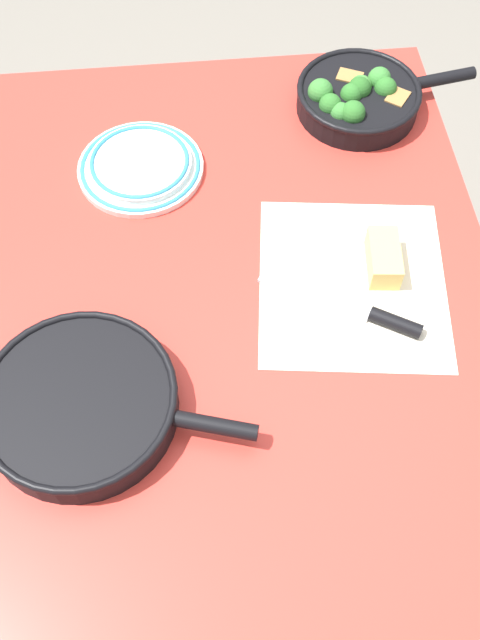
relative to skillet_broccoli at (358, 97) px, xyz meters
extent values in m
plane|color=slate|center=(0.47, -0.28, -0.79)|extent=(14.00, 14.00, 0.00)
cube|color=red|center=(0.47, -0.28, -0.05)|extent=(1.29, 0.87, 0.03)
cylinder|color=#BCBCC1|center=(-0.11, -0.65, -0.42)|extent=(0.05, 0.05, 0.72)
cylinder|color=#BCBCC1|center=(-0.11, 0.10, -0.42)|extent=(0.05, 0.05, 0.72)
cylinder|color=black|center=(0.00, 0.00, -0.01)|extent=(0.23, 0.23, 0.05)
torus|color=black|center=(0.00, 0.00, 0.01)|extent=(0.24, 0.24, 0.01)
cylinder|color=black|center=(-0.03, 0.18, 0.00)|extent=(0.04, 0.13, 0.02)
cylinder|color=#357027|center=(-0.02, -0.01, -0.01)|extent=(0.01, 0.01, 0.02)
sphere|color=#428438|center=(-0.02, -0.01, 0.00)|extent=(0.03, 0.03, 0.03)
cylinder|color=#245B1C|center=(0.06, -0.02, -0.01)|extent=(0.02, 0.02, 0.03)
sphere|color=#2D6B28|center=(0.06, -0.02, 0.02)|extent=(0.05, 0.05, 0.05)
cylinder|color=#245B1C|center=(0.04, -0.06, -0.01)|extent=(0.02, 0.02, 0.02)
sphere|color=#2D6B28|center=(0.04, -0.06, 0.02)|extent=(0.04, 0.04, 0.04)
cylinder|color=#245B1C|center=(0.01, -0.02, -0.01)|extent=(0.01, 0.01, 0.02)
sphere|color=#2D6B28|center=(0.01, -0.02, 0.02)|extent=(0.04, 0.04, 0.04)
cylinder|color=#205218|center=(-0.01, -0.06, -0.01)|extent=(0.01, 0.01, 0.02)
sphere|color=#286023|center=(-0.01, -0.06, 0.00)|extent=(0.03, 0.03, 0.03)
cylinder|color=#2C6823|center=(-0.03, 0.04, -0.01)|extent=(0.02, 0.02, 0.02)
sphere|color=#387A33|center=(-0.03, 0.04, 0.02)|extent=(0.04, 0.04, 0.04)
cylinder|color=#245B1C|center=(0.00, 0.05, -0.01)|extent=(0.01, 0.01, 0.02)
sphere|color=#2D6B28|center=(0.00, 0.05, 0.02)|extent=(0.04, 0.04, 0.04)
cylinder|color=#2C6823|center=(0.05, -0.05, -0.01)|extent=(0.01, 0.01, 0.02)
sphere|color=#387A33|center=(0.05, -0.05, 0.01)|extent=(0.04, 0.04, 0.04)
cylinder|color=#2C6823|center=(0.00, -0.08, -0.01)|extent=(0.02, 0.02, 0.03)
sphere|color=#387A33|center=(0.00, -0.08, 0.02)|extent=(0.05, 0.05, 0.05)
cylinder|color=#357027|center=(-0.01, 0.00, -0.01)|extent=(0.01, 0.01, 0.02)
sphere|color=#428438|center=(-0.01, 0.00, 0.02)|extent=(0.04, 0.04, 0.04)
cylinder|color=#245B1C|center=(0.06, -0.03, -0.01)|extent=(0.01, 0.01, 0.02)
sphere|color=#2D6B28|center=(0.06, -0.03, 0.01)|extent=(0.04, 0.04, 0.04)
cylinder|color=#205218|center=(0.00, 0.00, -0.01)|extent=(0.02, 0.02, 0.02)
sphere|color=#286023|center=(0.00, 0.00, 0.02)|extent=(0.04, 0.04, 0.04)
cube|color=#9E703D|center=(-0.04, -0.01, 0.00)|extent=(0.05, 0.06, 0.04)
cube|color=#AD7F4C|center=(0.00, -0.04, -0.01)|extent=(0.03, 0.02, 0.02)
cube|color=#9E703D|center=(0.02, 0.07, 0.00)|extent=(0.06, 0.06, 0.04)
cube|color=#9E703D|center=(0.00, 0.00, 0.00)|extent=(0.05, 0.04, 0.04)
cube|color=olive|center=(-0.01, -0.02, -0.01)|extent=(0.05, 0.04, 0.03)
cube|color=#9E703D|center=(-0.02, 0.00, -0.01)|extent=(0.03, 0.04, 0.02)
cylinder|color=black|center=(0.59, -0.52, -0.01)|extent=(0.29, 0.29, 0.05)
torus|color=black|center=(0.59, -0.52, 0.02)|extent=(0.29, 0.29, 0.01)
cylinder|color=black|center=(0.65, -0.33, 0.00)|extent=(0.06, 0.12, 0.02)
cylinder|color=#E5CC60|center=(0.59, -0.52, -0.01)|extent=(0.23, 0.23, 0.02)
ellipsoid|color=#996B42|center=(0.48, -0.56, -0.02)|extent=(0.06, 0.07, 0.02)
cube|color=silver|center=(0.40, -0.08, -0.03)|extent=(0.37, 0.35, 0.00)
cube|color=silver|center=(0.43, -0.15, -0.03)|extent=(0.12, 0.18, 0.01)
cylinder|color=black|center=(0.50, -0.03, -0.02)|extent=(0.06, 0.09, 0.02)
cube|color=#EACC66|center=(0.38, -0.03, -0.01)|extent=(0.10, 0.06, 0.05)
cylinder|color=silver|center=(0.12, -0.42, -0.03)|extent=(0.23, 0.23, 0.01)
torus|color=teal|center=(0.12, -0.42, -0.02)|extent=(0.22, 0.22, 0.01)
cylinder|color=silver|center=(0.12, -0.42, -0.01)|extent=(0.19, 0.19, 0.01)
torus|color=teal|center=(0.12, -0.42, -0.01)|extent=(0.18, 0.18, 0.01)
camera|label=1|loc=(1.05, -0.33, 0.94)|focal=40.00mm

